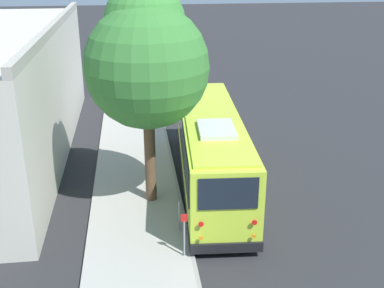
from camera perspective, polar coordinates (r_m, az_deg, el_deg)
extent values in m
plane|color=#28282B|center=(22.32, 2.71, -4.00)|extent=(160.00, 160.00, 0.00)
cube|color=#A3A099|center=(21.99, -6.83, -4.33)|extent=(80.00, 3.58, 0.15)
cube|color=gray|center=(22.06, -1.99, -4.09)|extent=(80.00, 0.14, 0.15)
cube|color=#BCDB38|center=(20.97, 2.22, -0.56)|extent=(11.39, 3.16, 2.93)
cube|color=black|center=(21.51, 2.17, -3.82)|extent=(11.46, 3.22, 0.28)
cube|color=black|center=(20.74, 2.25, 1.08)|extent=(10.48, 3.19, 1.40)
cube|color=black|center=(26.08, 1.01, 5.47)|extent=(0.17, 2.14, 1.47)
cube|color=black|center=(15.56, 4.34, -5.92)|extent=(0.16, 1.96, 1.12)
cube|color=black|center=(25.90, 1.02, 6.91)|extent=(0.15, 1.76, 0.22)
cube|color=#BCDB38|center=(20.45, 2.29, 3.34)|extent=(10.69, 2.89, 0.10)
cube|color=silver|center=(18.52, 2.91, 1.73)|extent=(2.15, 1.52, 0.20)
cube|color=black|center=(26.72, 0.98, 1.52)|extent=(0.26, 2.47, 0.36)
cube|color=black|center=(16.57, 4.15, -12.20)|extent=(0.26, 2.47, 0.36)
cylinder|color=red|center=(15.91, 1.08, -9.49)|extent=(0.04, 0.18, 0.18)
cylinder|color=orange|center=(16.19, 1.07, -11.09)|extent=(0.04, 0.14, 0.14)
cylinder|color=red|center=(16.13, 7.42, -9.21)|extent=(0.04, 0.18, 0.18)
cylinder|color=orange|center=(16.41, 7.33, -10.79)|extent=(0.04, 0.14, 0.14)
cube|color=white|center=(26.66, -0.78, 1.86)|extent=(0.06, 0.32, 0.18)
cube|color=white|center=(26.79, 2.72, 1.94)|extent=(0.06, 0.32, 0.18)
cube|color=black|center=(25.58, -2.02, 5.78)|extent=(0.07, 0.10, 0.24)
cylinder|color=black|center=(24.45, -1.09, -0.36)|extent=(0.99, 0.36, 0.97)
cylinder|color=slate|center=(24.45, -1.09, -0.36)|extent=(0.46, 0.35, 0.44)
cylinder|color=black|center=(24.62, 3.89, -0.24)|extent=(0.99, 0.36, 0.97)
cylinder|color=slate|center=(24.62, 3.89, -0.24)|extent=(0.46, 0.35, 0.44)
cylinder|color=black|center=(18.60, -0.17, -7.90)|extent=(0.99, 0.36, 0.97)
cylinder|color=slate|center=(18.60, -0.17, -7.90)|extent=(0.46, 0.35, 0.44)
cylinder|color=black|center=(18.83, 6.40, -7.65)|extent=(0.99, 0.36, 0.97)
cylinder|color=slate|center=(18.83, 6.40, -7.65)|extent=(0.46, 0.35, 0.44)
cube|color=#A8AAAF|center=(32.71, -1.90, 5.40)|extent=(4.49, 1.88, 0.64)
cube|color=black|center=(32.44, -1.90, 6.29)|extent=(2.16, 1.54, 0.48)
cube|color=#A8AAAF|center=(32.38, -1.91, 6.70)|extent=(2.07, 1.50, 0.05)
cube|color=black|center=(34.91, -2.08, 6.08)|extent=(0.16, 1.63, 0.20)
cube|color=black|center=(30.64, -1.69, 3.83)|extent=(0.16, 1.63, 0.20)
cylinder|color=black|center=(34.07, -3.30, 5.77)|extent=(0.66, 0.23, 0.65)
cylinder|color=slate|center=(34.07, -3.30, 5.77)|extent=(0.30, 0.23, 0.29)
cylinder|color=black|center=(34.13, -0.73, 5.83)|extent=(0.66, 0.23, 0.65)
cylinder|color=slate|center=(34.13, -0.73, 5.83)|extent=(0.30, 0.23, 0.29)
cylinder|color=black|center=(31.39, -3.16, 4.37)|extent=(0.66, 0.23, 0.65)
cylinder|color=slate|center=(31.39, -3.16, 4.37)|extent=(0.30, 0.23, 0.29)
cylinder|color=black|center=(31.46, -0.38, 4.44)|extent=(0.66, 0.23, 0.65)
cylinder|color=slate|center=(31.46, -0.38, 4.44)|extent=(0.30, 0.23, 0.29)
cube|color=tan|center=(38.90, -2.96, 8.06)|extent=(4.11, 1.81, 0.65)
cube|color=black|center=(38.67, -2.97, 8.84)|extent=(1.98, 1.49, 0.48)
cube|color=tan|center=(38.61, -2.97, 9.18)|extent=(1.90, 1.45, 0.05)
cube|color=black|center=(40.94, -3.04, 8.42)|extent=(0.16, 1.57, 0.20)
cube|color=black|center=(36.98, -2.85, 6.97)|extent=(0.16, 1.57, 0.20)
cylinder|color=black|center=(40.17, -4.06, 8.24)|extent=(0.68, 0.23, 0.67)
cylinder|color=slate|center=(40.17, -4.06, 8.24)|extent=(0.31, 0.23, 0.30)
cylinder|color=black|center=(40.20, -1.96, 8.29)|extent=(0.68, 0.23, 0.67)
cylinder|color=slate|center=(40.20, -1.96, 8.29)|extent=(0.31, 0.23, 0.30)
cylinder|color=black|center=(37.69, -4.01, 7.34)|extent=(0.68, 0.23, 0.67)
cylinder|color=slate|center=(37.69, -4.01, 7.34)|extent=(0.31, 0.23, 0.30)
cylinder|color=black|center=(37.73, -1.77, 7.39)|extent=(0.68, 0.23, 0.67)
cylinder|color=slate|center=(37.73, -1.77, 7.39)|extent=(0.31, 0.23, 0.30)
cube|color=slate|center=(45.77, -3.41, 10.13)|extent=(4.56, 1.99, 0.65)
cube|color=black|center=(45.54, -3.43, 10.80)|extent=(2.20, 1.61, 0.48)
cube|color=slate|center=(45.50, -3.44, 11.10)|extent=(2.11, 1.57, 0.05)
cube|color=black|center=(48.02, -3.44, 10.41)|extent=(0.18, 1.67, 0.20)
cube|color=black|center=(43.61, -3.38, 9.24)|extent=(0.18, 1.67, 0.20)
cylinder|color=black|center=(47.18, -4.40, 10.26)|extent=(0.68, 0.24, 0.67)
cylinder|color=slate|center=(47.18, -4.40, 10.26)|extent=(0.31, 0.24, 0.30)
cylinder|color=black|center=(47.19, -2.46, 10.31)|extent=(0.68, 0.24, 0.67)
cylinder|color=slate|center=(47.19, -2.46, 10.31)|extent=(0.31, 0.24, 0.30)
cylinder|color=black|center=(44.43, -4.42, 9.54)|extent=(0.68, 0.24, 0.67)
cylinder|color=slate|center=(44.43, -4.42, 9.54)|extent=(0.31, 0.24, 0.30)
cylinder|color=black|center=(44.43, -2.36, 9.59)|extent=(0.68, 0.24, 0.67)
cylinder|color=slate|center=(44.43, -2.36, 9.59)|extent=(0.31, 0.24, 0.30)
cube|color=navy|center=(51.38, -3.87, 11.36)|extent=(4.47, 1.74, 0.61)
cube|color=black|center=(51.16, -3.88, 11.94)|extent=(2.12, 1.49, 0.48)
cube|color=navy|center=(51.12, -3.88, 12.20)|extent=(2.04, 1.45, 0.05)
cube|color=black|center=(53.63, -4.00, 11.57)|extent=(0.09, 1.65, 0.20)
cube|color=black|center=(49.20, -3.71, 10.66)|extent=(0.09, 1.65, 0.20)
cylinder|color=black|center=(52.75, -4.81, 11.44)|extent=(0.62, 0.21, 0.62)
cylinder|color=slate|center=(52.75, -4.81, 11.44)|extent=(0.28, 0.22, 0.28)
cylinder|color=black|center=(52.83, -3.09, 11.50)|extent=(0.62, 0.21, 0.62)
cylinder|color=slate|center=(52.83, -3.09, 11.50)|extent=(0.28, 0.22, 0.28)
cylinder|color=black|center=(49.99, -4.68, 10.87)|extent=(0.62, 0.21, 0.62)
cylinder|color=slate|center=(49.99, -4.68, 10.87)|extent=(0.28, 0.22, 0.28)
cylinder|color=black|center=(50.07, -2.87, 10.93)|extent=(0.62, 0.21, 0.62)
cylinder|color=slate|center=(50.07, -2.87, 10.93)|extent=(0.28, 0.22, 0.28)
cylinder|color=brown|center=(19.39, -5.00, -1.35)|extent=(0.45, 0.45, 3.91)
sphere|color=#387A33|center=(18.29, -5.37, 9.12)|extent=(4.73, 4.73, 4.73)
sphere|color=#3C8437|center=(18.60, -5.61, 14.14)|extent=(3.07, 3.07, 3.07)
cylinder|color=gray|center=(16.33, -0.93, -11.17)|extent=(0.06, 0.06, 1.32)
cube|color=red|center=(15.91, -0.95, -8.75)|extent=(0.02, 0.22, 0.28)
cylinder|color=gray|center=(17.74, -1.52, -8.48)|extent=(0.06, 0.06, 1.21)
cube|color=beige|center=(25.74, -21.65, 5.41)|extent=(19.74, 6.06, 6.23)
cube|color=#A9A497|center=(24.52, -16.05, 13.30)|extent=(19.74, 0.30, 0.40)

